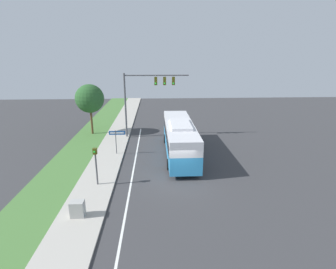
# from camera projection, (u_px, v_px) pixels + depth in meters

# --- Properties ---
(ground_plane) EXTENTS (80.00, 80.00, 0.00)m
(ground_plane) POSITION_uv_depth(u_px,v_px,m) (179.00, 181.00, 19.92)
(ground_plane) COLOR #38383A
(sidewalk) EXTENTS (2.80, 80.00, 0.12)m
(sidewalk) POSITION_uv_depth(u_px,v_px,m) (96.00, 182.00, 19.60)
(sidewalk) COLOR #ADA89E
(sidewalk) RESTS_ON ground_plane
(grass_verge) EXTENTS (3.60, 80.00, 0.10)m
(grass_verge) POSITION_uv_depth(u_px,v_px,m) (53.00, 184.00, 19.45)
(grass_verge) COLOR #477538
(grass_verge) RESTS_ON ground_plane
(lane_divider_near) EXTENTS (0.14, 30.00, 0.01)m
(lane_divider_near) POSITION_uv_depth(u_px,v_px,m) (131.00, 182.00, 19.74)
(lane_divider_near) COLOR silver
(lane_divider_near) RESTS_ON ground_plane
(bus) EXTENTS (2.69, 11.36, 3.34)m
(bus) POSITION_uv_depth(u_px,v_px,m) (179.00, 136.00, 24.83)
(bus) COLOR #3393D1
(bus) RESTS_ON ground_plane
(signal_gantry) EXTENTS (7.20, 0.41, 7.33)m
(signal_gantry) POSITION_uv_depth(u_px,v_px,m) (146.00, 91.00, 29.15)
(signal_gantry) COLOR #4C4C51
(signal_gantry) RESTS_ON ground_plane
(pedestrian_signal) EXTENTS (0.28, 0.34, 2.92)m
(pedestrian_signal) POSITION_uv_depth(u_px,v_px,m) (96.00, 160.00, 18.67)
(pedestrian_signal) COLOR #4C4C51
(pedestrian_signal) RESTS_ON ground_plane
(street_sign) EXTENTS (1.52, 0.08, 2.42)m
(street_sign) POSITION_uv_depth(u_px,v_px,m) (117.00, 137.00, 24.77)
(street_sign) COLOR #4C4C51
(street_sign) RESTS_ON ground_plane
(utility_cabinet) EXTENTS (0.79, 0.57, 0.97)m
(utility_cabinet) POSITION_uv_depth(u_px,v_px,m) (77.00, 209.00, 15.26)
(utility_cabinet) COLOR #A8A8A3
(utility_cabinet) RESTS_ON sidewalk
(roadside_tree) EXTENTS (3.32, 3.32, 5.91)m
(roadside_tree) POSITION_uv_depth(u_px,v_px,m) (90.00, 99.00, 30.50)
(roadside_tree) COLOR brown
(roadside_tree) RESTS_ON grass_verge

